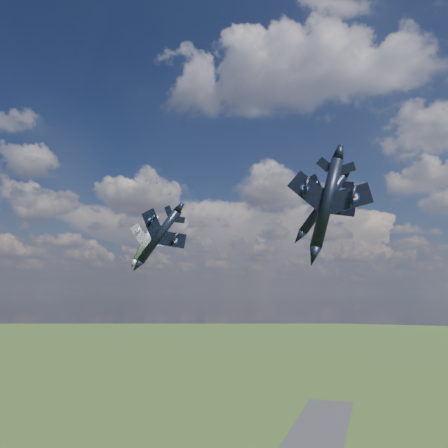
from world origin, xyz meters
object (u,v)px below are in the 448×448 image
(jet_high_navy, at_px, (323,204))
(jet_left_silver, at_px, (145,241))
(jet_lead_navy, at_px, (159,236))
(jet_right_navy, at_px, (327,203))

(jet_high_navy, height_order, jet_left_silver, jet_high_navy)
(jet_high_navy, relative_size, jet_left_silver, 1.29)
(jet_lead_navy, distance_m, jet_high_navy, 31.60)
(jet_lead_navy, height_order, jet_high_navy, jet_high_navy)
(jet_right_navy, distance_m, jet_left_silver, 51.88)
(jet_right_navy, bearing_deg, jet_left_silver, 145.45)
(jet_lead_navy, bearing_deg, jet_left_silver, 128.92)
(jet_high_navy, bearing_deg, jet_lead_navy, -169.10)
(jet_high_navy, distance_m, jet_left_silver, 40.33)
(jet_lead_navy, bearing_deg, jet_high_navy, -1.01)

